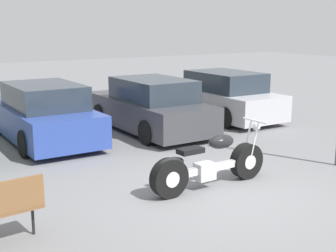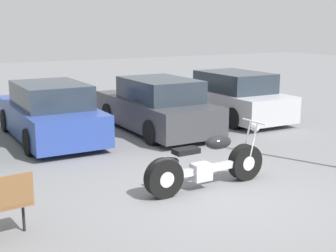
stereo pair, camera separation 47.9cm
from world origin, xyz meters
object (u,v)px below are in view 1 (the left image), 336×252
object	(u,v)px
parked_car_blue	(43,114)
parked_car_silver	(221,97)
parked_car_dark_grey	(150,107)
motorcycle	(209,165)

from	to	relation	value
parked_car_blue	parked_car_silver	world-z (taller)	same
parked_car_silver	parked_car_blue	bearing A→B (deg)	179.29
parked_car_dark_grey	motorcycle	bearing A→B (deg)	-107.37
parked_car_blue	parked_car_dark_grey	size ratio (longest dim) A/B	1.00
motorcycle	parked_car_dark_grey	size ratio (longest dim) A/B	0.56
parked_car_blue	parked_car_silver	xyz separation A→B (m)	(5.48, -0.07, 0.00)
parked_car_dark_grey	parked_car_silver	xyz separation A→B (m)	(2.74, 0.40, 0.00)
motorcycle	parked_car_silver	size ratio (longest dim) A/B	0.56
parked_car_blue	parked_car_dark_grey	world-z (taller)	same
parked_car_dark_grey	parked_car_silver	distance (m)	2.77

